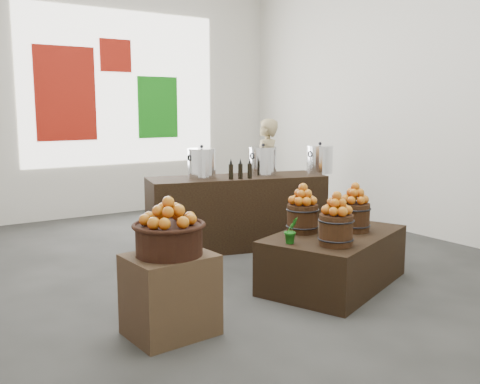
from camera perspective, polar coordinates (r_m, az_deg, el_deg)
ground at (r=5.80m, az=-1.95°, el=-7.95°), size 7.00×7.00×0.00m
back_wall at (r=8.74m, az=-14.34°, el=10.71°), size 6.00×0.04×4.00m
back_opening at (r=8.83m, az=-12.43°, el=10.76°), size 3.20×0.02×2.40m
deco_red_left at (r=8.53m, az=-18.11°, el=9.93°), size 0.90×0.04×1.40m
deco_green_right at (r=9.05m, az=-8.75°, el=8.91°), size 0.70×0.04×1.00m
deco_red_upper at (r=8.81m, az=-13.14°, el=14.00°), size 0.50×0.04×0.50m
crate at (r=4.09m, az=-7.45°, el=-10.80°), size 0.65×0.54×0.61m
wicker_basket at (r=3.97m, az=-7.58°, el=-5.10°), size 0.49×0.49×0.22m
apples_in_basket at (r=3.93m, az=-7.64°, el=-2.05°), size 0.38×0.38×0.21m
display_table at (r=5.25m, az=9.99°, el=-7.03°), size 1.69×1.38×0.51m
apple_bucket_front_left at (r=4.70m, az=10.19°, el=-4.01°), size 0.29×0.29×0.27m
apples_in_bucket_front_left at (r=4.66m, az=10.27°, el=-1.21°), size 0.22×0.22×0.20m
apple_bucket_front_right at (r=5.28m, az=12.10°, el=-2.65°), size 0.29×0.29×0.27m
apples_in_bucket_front_right at (r=5.24m, az=12.18°, el=-0.14°), size 0.22×0.22×0.20m
apple_bucket_rear at (r=5.14m, az=6.68°, el=-2.82°), size 0.29×0.29×0.27m
apples_in_bucket_rear at (r=5.10m, az=6.73°, el=-0.24°), size 0.22×0.22×0.20m
herb_garnish_right at (r=5.61m, az=10.67°, el=-1.94°), size 0.26×0.23×0.27m
herb_garnish_left at (r=4.72m, az=5.49°, el=-4.09°), size 0.13×0.11×0.24m
counter at (r=6.51m, az=-0.34°, el=-2.14°), size 2.23×1.18×0.87m
stock_pot_left at (r=6.30m, az=-4.10°, el=2.98°), size 0.33×0.33×0.33m
stock_pot_center at (r=6.54m, az=2.47°, el=3.21°), size 0.33×0.33×0.33m
stock_pot_right at (r=6.86m, az=8.50°, el=3.39°), size 0.33×0.33×0.33m
oil_cruets at (r=6.23m, az=0.29°, el=2.53°), size 0.24×0.11×0.24m
shopper at (r=8.12m, az=2.75°, el=2.40°), size 0.67×0.60×1.53m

